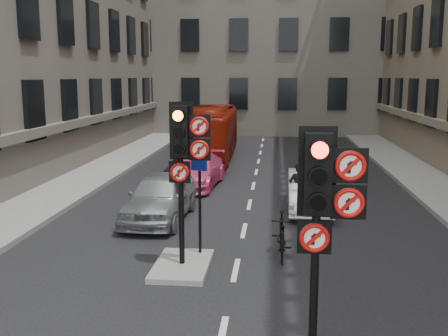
% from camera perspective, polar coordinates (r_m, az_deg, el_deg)
% --- Properties ---
extents(pavement_left, '(3.00, 50.00, 0.16)m').
position_cam_1_polar(pavement_left, '(20.14, -18.00, -2.41)').
color(pavement_left, gray).
rests_on(pavement_left, ground).
extents(centre_island, '(1.20, 2.00, 0.12)m').
position_cam_1_polar(centre_island, '(11.93, -4.57, -10.53)').
color(centre_island, gray).
rests_on(centre_island, ground).
extents(building_far, '(30.00, 14.00, 20.00)m').
position_cam_1_polar(building_far, '(44.37, 4.76, 17.45)').
color(building_far, slate).
rests_on(building_far, ground).
extents(signal_near, '(0.91, 0.40, 3.58)m').
position_cam_1_polar(signal_near, '(7.21, 10.76, -3.48)').
color(signal_near, black).
rests_on(signal_near, ground).
extents(signal_far, '(0.91, 0.40, 3.58)m').
position_cam_1_polar(signal_far, '(11.26, -4.34, 2.13)').
color(signal_far, black).
rests_on(signal_far, centre_island).
extents(car_silver, '(1.81, 4.16, 1.40)m').
position_cam_1_polar(car_silver, '(15.67, -6.99, -3.13)').
color(car_silver, '#9FA1A6').
rests_on(car_silver, ground).
extents(car_white, '(1.35, 3.79, 1.25)m').
position_cam_1_polar(car_white, '(16.90, 9.26, -2.48)').
color(car_white, silver).
rests_on(car_white, ground).
extents(car_pink, '(2.04, 4.32, 1.22)m').
position_cam_1_polar(car_pink, '(20.28, -2.98, -0.32)').
color(car_pink, '#E3427E').
rests_on(car_pink, ground).
extents(bus_red, '(2.47, 9.65, 2.67)m').
position_cam_1_polar(bus_red, '(26.91, -1.49, 3.82)').
color(bus_red, maroon).
rests_on(bus_red, ground).
extents(motorcycle, '(0.52, 1.76, 1.05)m').
position_cam_1_polar(motorcycle, '(12.56, 6.30, -7.26)').
color(motorcycle, black).
rests_on(motorcycle, ground).
extents(motorcyclist, '(0.68, 0.55, 1.60)m').
position_cam_1_polar(motorcyclist, '(16.33, 8.04, -2.25)').
color(motorcyclist, black).
rests_on(motorcyclist, ground).
extents(info_sign, '(0.39, 0.17, 2.30)m').
position_cam_1_polar(info_sign, '(12.14, -2.67, -2.56)').
color(info_sign, black).
rests_on(info_sign, centre_island).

